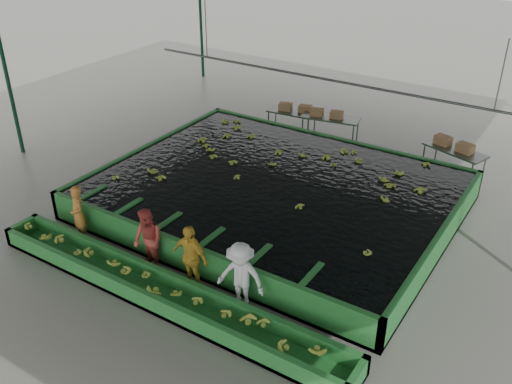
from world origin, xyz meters
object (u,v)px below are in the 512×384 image
Objects in this scene: packing_table_right at (453,162)px; box_stack_right at (453,148)px; worker_b at (148,241)px; packing_table_left at (291,122)px; box_stack_mid at (327,117)px; worker_a at (78,214)px; sorting_trough at (161,292)px; worker_d at (241,277)px; packing_table_mid at (330,129)px; flotation_tank at (274,195)px; worker_c at (190,257)px; box_stack_left at (295,111)px.

box_stack_right is at bearing 144.55° from packing_table_right.
packing_table_right is (4.88, 9.36, -0.39)m from worker_b.
packing_table_left is 1.60m from box_stack_mid.
worker_b is at bearing 23.93° from worker_a.
worker_b is 1.26× the size of box_stack_right.
worker_a is 0.95× the size of worker_b.
box_stack_mid reaches higher than sorting_trough.
worker_a is 0.93× the size of worker_d.
worker_b is at bearing -91.30° from packing_table_mid.
worker_a is at bearing -129.44° from flotation_tank.
box_stack_mid is at bearing -150.07° from packing_table_mid.
packing_table_left is at bearing 114.61° from worker_b.
flotation_tank is 5.73× the size of worker_d.
worker_d is 0.86× the size of packing_table_right.
worker_a is at bearing -128.23° from packing_table_right.
packing_table_right is (3.84, 5.06, 0.01)m from flotation_tank.
worker_c is 0.81× the size of packing_table_mid.
worker_a is 9.83m from box_stack_left.
sorting_trough is 3.67m from worker_a.
worker_c is 1.43m from worker_d.
worker_c is 10.02m from packing_table_right.
worker_c is at bearing -74.80° from box_stack_left.
worker_a reaches higher than box_stack_mid.
packing_table_left is at bearing -132.81° from box_stack_left.
worker_b is at bearing -116.96° from box_stack_right.
worker_d reaches higher than box_stack_left.
packing_table_right is at bearing 67.26° from worker_d.
box_stack_left is 0.94× the size of box_stack_right.
worker_d is 10.58m from box_stack_left.
box_stack_mid is (-0.96, 5.30, 0.52)m from flotation_tank.
worker_b is at bearing -103.63° from flotation_tank.
worker_d is at bearing -102.20° from box_stack_right.
packing_table_right is (2.12, 9.36, -0.41)m from worker_d.
worker_d is (1.71, -4.30, 0.42)m from flotation_tank.
box_stack_right is at bearing 76.21° from worker_a.
worker_a is at bearing 167.25° from sorting_trough.
box_stack_right is (3.75, 5.12, 0.47)m from flotation_tank.
flotation_tank is at bearing 101.77° from worker_d.
flotation_tank reaches higher than packing_table_left.
worker_c is 1.28× the size of box_stack_right.
box_stack_right is at bearing -3.15° from box_stack_left.
worker_a is 11.91m from box_stack_right.
worker_a is 3.82m from worker_c.
flotation_tank is at bearing -66.53° from box_stack_left.
box_stack_right is (7.29, 9.42, 0.11)m from worker_a.
worker_c reaches higher than box_stack_left.
worker_c is 0.85× the size of packing_table_right.
packing_table_right is 6.23m from box_stack_left.
box_stack_mid is (1.51, -0.06, 0.55)m from packing_table_left.
worker_a reaches higher than sorting_trough.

